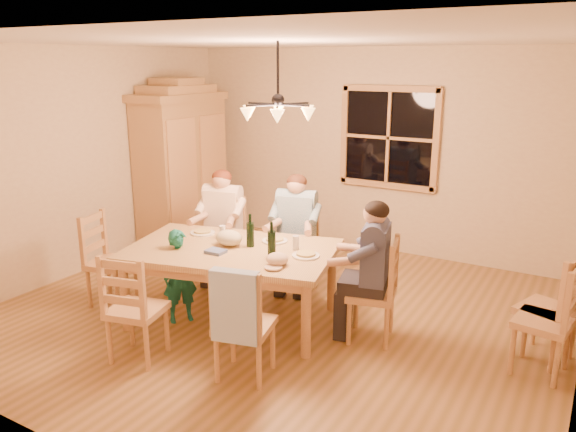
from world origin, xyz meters
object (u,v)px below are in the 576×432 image
Objects in this scene: armoire at (182,169)px; wine_bottle_b at (272,239)px; chair_near_right at (245,342)px; chair_far_left at (224,256)px; chair_spare_back at (545,326)px; adult_plaid_man at (296,218)px; wine_bottle_a at (250,230)px; dining_table at (232,257)px; adult_slate_man at (373,254)px; chair_end_right at (371,308)px; adult_woman at (222,212)px; chair_spare_front at (541,338)px; chair_end_left at (112,276)px; chair_far_right at (296,264)px; child at (180,276)px; chandelier at (278,110)px; chair_near_left at (138,326)px.

armoire is 3.08m from wine_bottle_b.
chair_near_right is at bearing -73.53° from wine_bottle_b.
chair_spare_back is at bearing 165.70° from chair_far_left.
adult_plaid_man is 0.88m from wine_bottle_a.
dining_table is at bearing 124.66° from chair_spare_back.
adult_slate_man is (0.65, 1.12, 0.54)m from chair_near_right.
adult_woman reaches higher than chair_end_right.
chair_end_right and chair_spare_front have the same top height.
adult_plaid_man is 1.00× the size of adult_slate_man.
adult_plaid_man reaches higher than chair_near_right.
armoire is 5.03m from chair_spare_back.
adult_slate_man is 1.23m from wine_bottle_a.
chair_end_right is at bearing -13.25° from adult_slate_man.
chair_end_left is 1.94m from wine_bottle_b.
wine_bottle_a is at bearing 74.99° from chair_far_right.
chair_spare_front is at bearing 87.66° from chair_end_left.
chair_spare_front is at bearing 11.63° from wine_bottle_b.
child is 0.95× the size of chair_spare_front.
chandelier reaches higher than chair_near_left.
chair_end_left is 4.27m from chair_spare_back.
wine_bottle_b is at bearing 0.17° from dining_table.
chair_spare_back is (3.49, -0.06, -0.54)m from adult_woman.
adult_woman is (-1.04, 0.47, -1.24)m from chandelier.
chair_spare_back is at bearing -11.48° from armoire.
armoire reaches higher than wine_bottle_b.
child is at bearing 95.16° from adult_slate_man.
chair_end_right is (1.62, 1.35, 0.00)m from chair_near_left.
chair_near_left is 1.29m from chair_end_left.
chair_end_left is at bearing 153.43° from chair_near_right.
chair_near_left is at bearing 123.69° from chair_spare_front.
adult_woman is (-2.05, 0.49, 0.54)m from chair_end_right.
wine_bottle_a is (0.84, -0.67, 0.62)m from chair_far_left.
chair_end_left is 1.00× the size of chair_spare_front.
chandelier is at bearing 44.69° from dining_table.
adult_woman is at bearing 136.74° from chair_end_left.
chandelier is 0.78× the size of chair_far_left.
chair_near_right is 1.05× the size of child.
chair_end_left is at bearing -166.75° from dining_table.
child is at bearing -147.55° from dining_table.
chair_end_left is (-1.08, 0.71, 0.00)m from chair_near_left.
chair_end_right is 1.50m from chair_spare_back.
dining_table is at bearing 90.00° from chair_end_left.
chandelier reaches higher than chair_spare_back.
chair_far_right is (2.25, -0.72, -0.75)m from armoire.
chandelier is at bearing 142.51° from adult_woman.
armoire is 2.32× the size of chair_end_right.
chandelier reaches higher than dining_table.
adult_slate_man reaches higher than chair_end_left.
chair_near_left and chair_near_right have the same top height.
chair_far_right is 1.05× the size of child.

